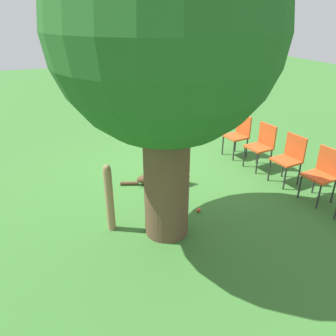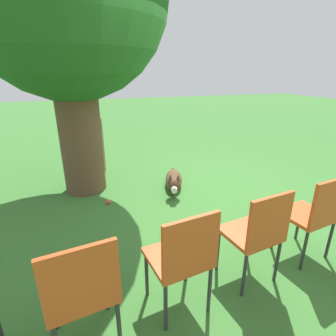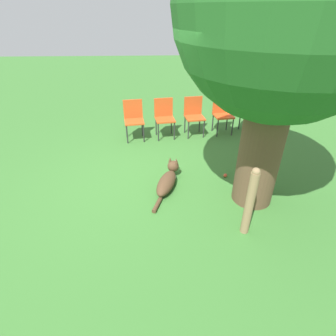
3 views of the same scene
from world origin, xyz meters
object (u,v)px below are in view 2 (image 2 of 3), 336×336
Objects in this scene: dog at (174,181)px; red_chair_1 at (257,231)px; red_chair_3 at (82,289)px; red_chair_2 at (183,256)px; tennis_ball at (108,202)px; fence_post at (101,144)px; red_chair_0 at (314,212)px.

red_chair_1 reaches higher than dog.
red_chair_1 and red_chair_3 have the same top height.
tennis_ball is (1.99, 0.35, -0.49)m from red_chair_2.
fence_post is 1.15× the size of red_chair_3.
tennis_ball is (-0.23, 1.08, -0.09)m from dog.
red_chair_0 is 0.72m from red_chair_1.
dog is at bearing -39.91° from red_chair_3.
red_chair_3 is (-0.18, 1.43, 0.00)m from red_chair_1.
fence_post is 15.34× the size of tennis_ball.
red_chair_1 is (-2.13, 0.01, 0.40)m from dog.
red_chair_0 reaches higher than tennis_ball.
fence_post is 3.44m from red_chair_1.
tennis_ball is (1.90, 1.07, -0.49)m from red_chair_1.
dog is 1.11m from tennis_ball.
red_chair_0 reaches higher than dog.
red_chair_3 is at bearing 89.33° from red_chair_0.
red_chair_0 is at bearing -135.39° from tennis_ball.
tennis_ball is (-1.39, 0.06, -0.49)m from fence_post.
tennis_ball is at bearing 177.61° from fence_post.
red_chair_1 is 0.72m from red_chair_2.
red_chair_2 is 2.08m from tennis_ball.
dog reaches higher than tennis_ball.
red_chair_1 and red_chair_2 have the same top height.
tennis_ball is at bearing -17.82° from red_chair_3.
red_chair_0 and red_chair_3 have the same top height.
red_chair_2 is (-2.22, 0.73, 0.40)m from dog.
tennis_ball is at bearing -58.98° from dog.
red_chair_1 reaches higher than tennis_ball.
fence_post is at bearing -2.39° from tennis_ball.
tennis_ball is (2.08, -0.36, -0.49)m from red_chair_3.
red_chair_2 is (-0.09, 0.72, 0.00)m from red_chair_1.
red_chair_1 is (-0.09, 0.72, 0.00)m from red_chair_0.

